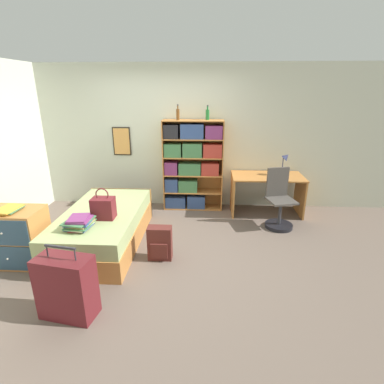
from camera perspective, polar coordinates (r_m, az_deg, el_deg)
ground_plane at (r=4.53m, az=-7.47°, el=-9.71°), size 14.00×14.00×0.00m
wall_back at (r=5.67m, az=-5.06°, el=10.26°), size 10.00×0.09×2.60m
bed at (r=4.61m, az=-16.39°, el=-6.28°), size 1.05×1.99×0.51m
handbag at (r=4.17m, az=-16.53°, el=-2.91°), size 0.29×0.21×0.43m
book_stack_on_bed at (r=4.00m, az=-20.67°, el=-5.50°), size 0.34×0.40×0.15m
suitcase at (r=3.32m, az=-22.78°, el=-16.37°), size 0.58×0.37×0.78m
dresser at (r=4.50m, az=-30.35°, el=-7.35°), size 0.68×0.51×0.73m
magazine_pile_on_dresser at (r=4.34m, az=-31.68°, el=-2.87°), size 0.27×0.34×0.05m
bookcase at (r=5.50m, az=-0.26°, el=5.41°), size 1.09×0.32×1.65m
bottle_green at (r=5.35m, az=-2.71°, el=14.62°), size 0.06×0.06×0.26m
bottle_brown at (r=5.39m, az=2.97°, el=14.58°), size 0.06×0.06×0.25m
desk at (r=5.53m, az=14.04°, el=0.98°), size 1.25×0.68×0.71m
desk_lamp at (r=5.52m, az=17.34°, el=5.82°), size 0.20×0.15×0.41m
desk_chair at (r=5.09m, az=16.21°, el=-2.94°), size 0.49×0.49×0.97m
backpack at (r=4.05m, az=-6.14°, el=-9.70°), size 0.32×0.20×0.46m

